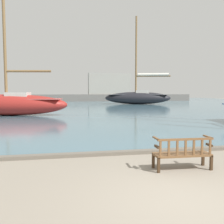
{
  "coord_description": "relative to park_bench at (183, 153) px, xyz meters",
  "views": [
    {
      "loc": [
        -2.34,
        -4.51,
        2.16
      ],
      "look_at": [
        0.45,
        10.0,
        1.0
      ],
      "focal_mm": 40.0,
      "sensor_mm": 36.0,
      "label": 1
    }
  ],
  "objects": [
    {
      "name": "sailboat_nearest_port",
      "position": [
        -8.1,
        17.49,
        0.72
      ],
      "size": [
        10.74,
        4.35,
        11.86
      ],
      "color": "maroon",
      "rests_on": "harbor_water"
    },
    {
      "name": "quay_edge_kerb",
      "position": [
        -0.91,
        1.98,
        -0.41
      ],
      "size": [
        40.0,
        0.3,
        0.12
      ],
      "primitive_type": "cube",
      "color": "#675F54",
      "rests_on": "ground"
    },
    {
      "name": "ground_plane",
      "position": [
        -0.91,
        -1.87,
        -0.47
      ],
      "size": [
        160.0,
        160.0,
        0.0
      ],
      "primitive_type": "plane",
      "color": "gray"
    },
    {
      "name": "far_breakwater",
      "position": [
        1.64,
        52.32,
        1.4
      ],
      "size": [
        56.83,
        2.4,
        6.7
      ],
      "color": "#66605B",
      "rests_on": "ground"
    },
    {
      "name": "park_bench",
      "position": [
        0.0,
        0.0,
        0.0
      ],
      "size": [
        1.62,
        0.58,
        0.92
      ],
      "color": "#3D2A19",
      "rests_on": "ground"
    },
    {
      "name": "harbor_water",
      "position": [
        -0.91,
        42.13,
        -0.43
      ],
      "size": [
        100.0,
        80.0,
        0.08
      ],
      "primitive_type": "cube",
      "color": "slate",
      "rests_on": "ground"
    },
    {
      "name": "sailboat_nearest_starboard",
      "position": [
        9.64,
        36.21,
        0.94
      ],
      "size": [
        11.98,
        6.54,
        15.26
      ],
      "color": "black",
      "rests_on": "harbor_water"
    }
  ]
}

